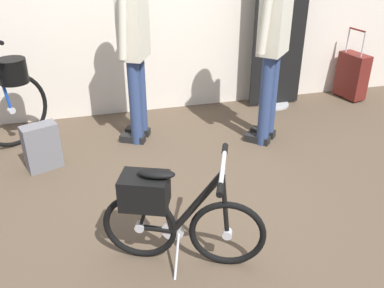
% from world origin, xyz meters
% --- Properties ---
extents(ground_plane, '(7.62, 7.62, 0.00)m').
position_xyz_m(ground_plane, '(0.00, 0.00, 0.00)').
color(ground_plane, brown).
extents(floor_banner_stand, '(0.60, 0.36, 1.65)m').
position_xyz_m(floor_banner_stand, '(1.30, 1.93, 0.74)').
color(floor_banner_stand, '#B7B7BC').
rests_on(floor_banner_stand, ground_plane).
extents(folding_bike_foreground, '(0.95, 0.57, 0.72)m').
position_xyz_m(folding_bike_foreground, '(-0.38, -0.25, 0.36)').
color(folding_bike_foreground, black).
rests_on(folding_bike_foreground, ground_plane).
extents(visitor_near_wall, '(0.37, 0.48, 1.68)m').
position_xyz_m(visitor_near_wall, '(-0.33, 1.46, 0.97)').
color(visitor_near_wall, navy).
rests_on(visitor_near_wall, ground_plane).
extents(visitor_browsing, '(0.39, 0.41, 1.78)m').
position_xyz_m(visitor_browsing, '(0.85, 1.12, 1.03)').
color(visitor_browsing, navy).
rests_on(visitor_browsing, ground_plane).
extents(rolling_suitcase, '(0.25, 0.39, 0.83)m').
position_xyz_m(rolling_suitcase, '(2.28, 1.90, 0.28)').
color(rolling_suitcase, maroon).
rests_on(rolling_suitcase, ground_plane).
extents(backpack_on_floor, '(0.32, 0.25, 0.41)m').
position_xyz_m(backpack_on_floor, '(-1.21, 1.12, 0.20)').
color(backpack_on_floor, slate).
rests_on(backpack_on_floor, ground_plane).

